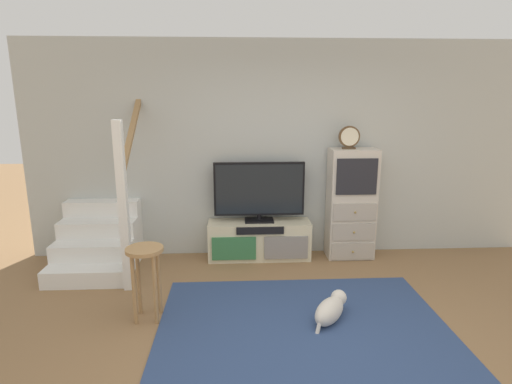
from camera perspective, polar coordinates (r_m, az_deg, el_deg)
ground_plane at (r=3.49m, az=8.09°, el=-22.63°), size 20.00×20.00×0.00m
back_wall at (r=5.31m, az=3.55°, el=5.77°), size 6.40×0.12×2.70m
area_rug at (r=3.98m, az=6.39°, el=-17.54°), size 2.60×1.80×0.01m
media_console at (r=5.28m, az=0.45°, el=-6.63°), size 1.28×0.38×0.48m
television at (r=5.13m, az=0.44°, el=0.23°), size 1.12×0.22×0.75m
side_cabinet at (r=5.35m, az=12.98°, el=-1.63°), size 0.58×0.38×1.39m
desk_clock at (r=5.17m, az=12.72°, el=7.33°), size 0.25×0.08×0.28m
staircase at (r=5.50m, az=-20.24°, el=-5.27°), size 1.00×1.36×2.20m
bar_stool_near at (r=3.95m, az=-14.97°, el=-9.84°), size 0.34×0.34×0.70m
dog at (r=4.01m, az=10.24°, el=-15.59°), size 0.43×0.48×0.23m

